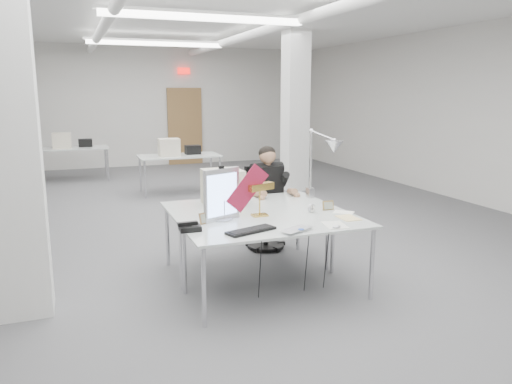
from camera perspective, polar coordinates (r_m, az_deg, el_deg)
room_shell at (r=7.20m, az=-5.51°, el=8.87°), size 10.04×14.04×3.24m
desk_main at (r=4.85m, az=2.43°, el=-3.75°), size 1.80×0.90×0.02m
desk_second at (r=5.67m, az=-1.11°, el=-1.51°), size 1.80×0.90×0.02m
bg_desk_a at (r=10.10m, az=-8.76°, el=4.10°), size 1.60×0.80×0.02m
bg_desk_b at (r=12.08m, az=-20.31°, el=4.71°), size 1.60×0.80×0.02m
office_chair at (r=6.44m, az=1.13°, el=-2.29°), size 0.51×0.51×0.97m
seated_person at (r=6.31m, az=1.31°, el=1.29°), size 0.54×0.65×0.93m
monitor at (r=4.93m, az=-3.94°, el=-0.28°), size 0.40×0.19×0.52m
pennant at (r=4.96m, az=-0.97°, el=0.44°), size 0.46×0.02×0.49m
keyboard at (r=4.56m, az=-0.59°, el=-4.43°), size 0.51×0.30×0.02m
laptop at (r=4.56m, az=5.17°, el=-4.46°), size 0.41×0.35×0.03m
mouse at (r=4.72m, az=9.18°, el=-3.95°), size 0.09×0.06×0.03m
bankers_lamp at (r=5.09m, az=0.42°, el=-0.82°), size 0.34×0.22×0.35m
desk_phone at (r=4.64m, az=-7.56°, el=-4.09°), size 0.20×0.18×0.05m
picture_frame_left at (r=4.85m, az=-5.83°, el=-2.96°), size 0.14×0.09×0.11m
picture_frame_right at (r=5.43m, az=8.24°, el=-1.52°), size 0.13×0.03×0.10m
desk_clock at (r=5.29m, az=6.34°, el=-1.83°), size 0.09×0.06×0.09m
paper_stack_a at (r=4.83m, az=9.00°, el=-3.75°), size 0.25×0.31×0.01m
paper_stack_b at (r=5.12m, az=10.51°, el=-2.92°), size 0.18×0.25×0.01m
paper_stack_c at (r=5.35m, az=9.98°, el=-2.30°), size 0.25×0.25×0.01m
beige_monitor at (r=5.61m, az=-3.81°, el=0.54°), size 0.42×0.40×0.40m
architect_lamp at (r=5.75m, az=7.41°, el=3.41°), size 0.34×0.75×0.93m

